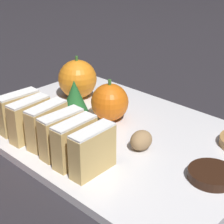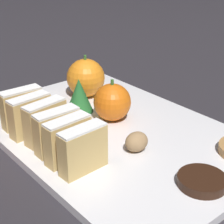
{
  "view_description": "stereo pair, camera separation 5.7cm",
  "coord_description": "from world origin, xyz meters",
  "px_view_note": "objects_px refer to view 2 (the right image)",
  "views": [
    {
      "loc": [
        -0.37,
        -0.36,
        0.29
      ],
      "look_at": [
        0.0,
        0.0,
        0.04
      ],
      "focal_mm": 60.0,
      "sensor_mm": 36.0,
      "label": 1
    },
    {
      "loc": [
        -0.33,
        -0.39,
        0.29
      ],
      "look_at": [
        0.0,
        0.0,
        0.04
      ],
      "focal_mm": 60.0,
      "sensor_mm": 36.0,
      "label": 2
    }
  ],
  "objects_px": {
    "orange_far": "(86,78)",
    "walnut": "(137,142)",
    "orange_near": "(112,102)",
    "chocolate_cookie": "(202,181)"
  },
  "relations": [
    {
      "from": "chocolate_cookie",
      "to": "walnut",
      "type": "bearing_deg",
      "value": 93.16
    },
    {
      "from": "orange_far",
      "to": "walnut",
      "type": "xyz_separation_m",
      "value": [
        -0.06,
        -0.21,
        -0.02
      ]
    },
    {
      "from": "walnut",
      "to": "chocolate_cookie",
      "type": "height_order",
      "value": "walnut"
    },
    {
      "from": "orange_near",
      "to": "walnut",
      "type": "relative_size",
      "value": 2.0
    },
    {
      "from": "orange_near",
      "to": "chocolate_cookie",
      "type": "distance_m",
      "value": 0.21
    },
    {
      "from": "walnut",
      "to": "chocolate_cookie",
      "type": "bearing_deg",
      "value": -86.84
    },
    {
      "from": "orange_near",
      "to": "chocolate_cookie",
      "type": "relative_size",
      "value": 1.15
    },
    {
      "from": "orange_near",
      "to": "walnut",
      "type": "bearing_deg",
      "value": -110.95
    },
    {
      "from": "orange_far",
      "to": "chocolate_cookie",
      "type": "height_order",
      "value": "orange_far"
    },
    {
      "from": "orange_far",
      "to": "walnut",
      "type": "distance_m",
      "value": 0.22
    }
  ]
}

